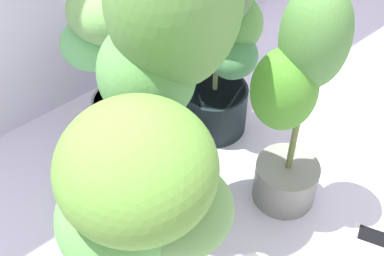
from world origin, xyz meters
TOP-DOWN VIEW (x-y plane):
  - ground_plane at (0.00, 0.00)m, footprint 8.00×8.00m
  - potted_plant_back_center at (0.04, 0.52)m, footprint 0.38×0.33m
  - potted_plant_center at (-0.02, 0.15)m, footprint 0.43×0.38m
  - potted_plant_front_left at (-0.31, -0.11)m, footprint 0.48×0.46m
  - potted_plant_back_right at (0.35, 0.35)m, footprint 0.37×0.34m
  - potted_plant_front_right at (0.27, -0.05)m, footprint 0.33×0.28m
  - cell_phone at (0.39, -0.37)m, footprint 0.12×0.16m

SIDE VIEW (x-z plane):
  - ground_plane at x=0.00m, z-range 0.00..0.00m
  - cell_phone at x=0.39m, z-range 0.00..0.01m
  - potted_plant_back_right at x=0.35m, z-range 0.02..0.73m
  - potted_plant_back_center at x=0.04m, z-range 0.06..0.74m
  - potted_plant_front_right at x=0.27m, z-range 0.05..0.86m
  - potted_plant_front_left at x=-0.31m, z-range 0.08..0.87m
  - potted_plant_center at x=-0.02m, z-range 0.13..1.16m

